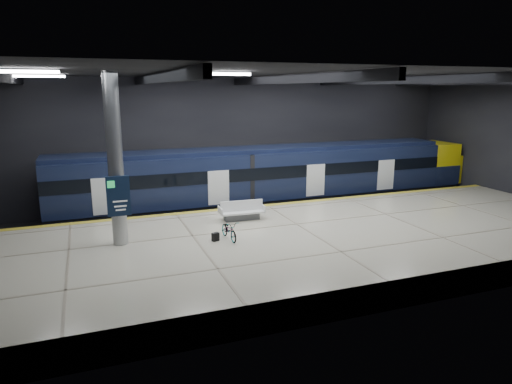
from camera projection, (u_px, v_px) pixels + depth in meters
ground at (288, 240)px, 22.64m from camera, size 30.00×30.00×0.00m
room_shell at (290, 124)px, 21.38m from camera, size 30.10×16.10×8.05m
platform at (311, 245)px, 20.23m from camera, size 30.00×11.00×1.10m
safety_strip at (267, 205)px, 24.90m from camera, size 30.00×0.40×0.01m
rails at (250, 211)px, 27.64m from camera, size 30.00×1.52×0.16m
train at (287, 176)px, 28.04m from camera, size 29.40×2.84×3.79m
bench at (242, 213)px, 22.10m from camera, size 2.21×1.00×0.96m
bicycle at (229, 230)px, 19.19m from camera, size 0.66×1.59×0.82m
pannier_bag at (215, 237)px, 19.03m from camera, size 0.35×0.28×0.35m
info_column at (115, 163)px, 17.97m from camera, size 0.90×0.78×6.90m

